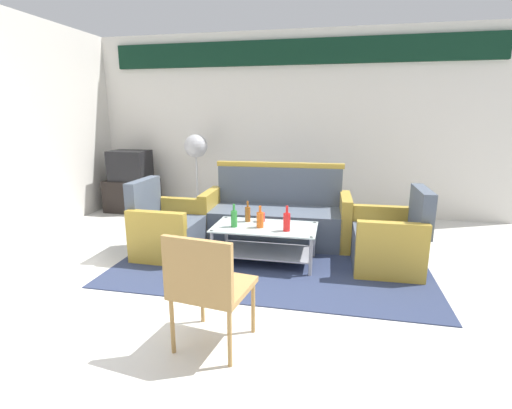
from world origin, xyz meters
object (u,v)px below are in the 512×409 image
Objects in this scene: couch at (276,217)px; bottle_orange at (260,219)px; bottle_brown at (248,214)px; cup at (261,217)px; bottle_red at (287,221)px; armchair_right at (390,242)px; armchair_left at (168,230)px; pedestal_fan at (196,151)px; tv_stand at (132,196)px; coffee_table at (265,239)px; television at (130,165)px; bottle_green at (234,218)px; wicker_chair at (207,283)px.

couch is 7.79× the size of bottle_orange.
cup is (0.15, 0.03, -0.04)m from bottle_brown.
armchair_right is at bearing 12.29° from bottle_red.
armchair_right is 3.64× the size of bottle_orange.
armchair_left reaches higher than cup.
pedestal_fan is at bearing 129.93° from cup.
tv_stand is 0.63× the size of pedestal_fan.
couch is 1.66× the size of coffee_table.
pedestal_fan is at bearing -176.66° from television.
bottle_red is 2.60m from pedestal_fan.
television is 0.48× the size of pedestal_fan.
bottle_green is 0.31× the size of tv_stand.
wicker_chair reaches higher than cup.
cup is at bearing 112.92° from coffee_table.
armchair_right is 1.30m from coffee_table.
pedestal_fan is (-2.73, 1.68, 0.73)m from armchair_right.
television reaches higher than bottle_orange.
bottle_brown is at bearing 66.83° from couch.
coffee_table is 3.10m from tv_stand.
pedestal_fan reaches higher than bottle_green.
armchair_left is 0.95m from bottle_brown.
armchair_left is at bearing 29.95° from couch.
bottle_green is (-1.61, -0.20, 0.22)m from armchair_right.
armchair_right is 1.10m from bottle_red.
coffee_table is (-1.30, -0.12, -0.02)m from armchair_right.
bottle_orange is 1.00× the size of bottle_brown.
armchair_right reaches higher than coffee_table.
coffee_table is at bearing -34.38° from tv_stand.
coffee_table is at bearing 87.58° from couch.
armchair_left is at bearing -172.24° from cup.
television is at bearing 145.58° from coffee_table.
armchair_right is at bearing 93.28° from armchair_left.
cup is (0.24, 0.26, -0.04)m from bottle_green.
pedestal_fan reaches higher than cup.
pedestal_fan is at bearing 120.71° from bottle_green.
armchair_right is 3.21× the size of bottle_red.
coffee_table is 4.16× the size of bottle_red.
pedestal_fan is at bearing 131.36° from bottle_red.
coffee_table is 1.81× the size of television.
couch is 0.81m from bottle_orange.
cup is 2.19m from pedestal_fan.
television is at bearing -23.40° from couch.
armchair_right is at bearing 157.94° from television.
couch reaches higher than cup.
television reaches higher than bottle_red.
coffee_table is at bearing 47.03° from bottle_orange.
couch is at bearing 68.35° from bottle_green.
bottle_green reaches higher than cup.
couch is 2.17× the size of wicker_chair.
television is (-2.81, 1.86, 0.25)m from bottle_red.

